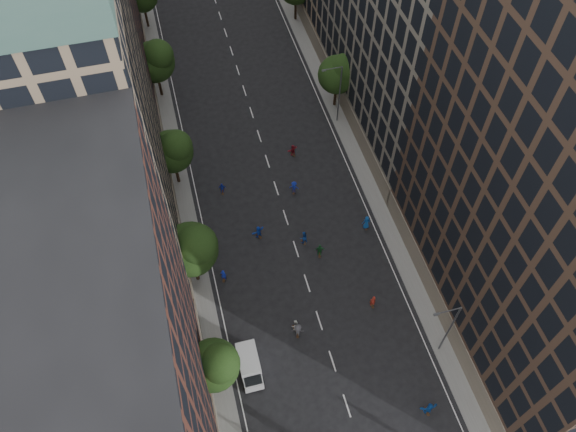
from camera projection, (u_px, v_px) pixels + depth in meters
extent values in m
plane|color=black|center=(268.00, 164.00, 70.02)|extent=(240.00, 240.00, 0.00)
cube|color=slate|center=(164.00, 139.00, 72.40)|extent=(4.00, 105.00, 0.15)
cube|color=slate|center=(341.00, 106.00, 76.02)|extent=(4.00, 105.00, 0.15)
cube|color=#4E271E|center=(94.00, 381.00, 38.57)|extent=(14.00, 22.00, 30.00)
cube|color=#816C54|center=(72.00, 121.00, 50.55)|extent=(14.00, 26.00, 34.00)
cube|color=#4E271E|center=(72.00, 5.00, 66.01)|extent=(14.00, 20.00, 28.00)
cube|color=#412E22|center=(571.00, 198.00, 44.15)|extent=(14.00, 30.00, 36.00)
cube|color=#6D665A|center=(423.00, 5.00, 61.79)|extent=(14.00, 28.00, 33.00)
cylinder|color=black|center=(217.00, 378.00, 52.11)|extent=(0.36, 0.36, 3.70)
sphere|color=black|center=(213.00, 365.00, 49.38)|extent=(4.80, 4.80, 4.80)
sphere|color=black|center=(220.00, 363.00, 48.23)|extent=(3.60, 3.60, 3.60)
cylinder|color=black|center=(196.00, 269.00, 58.69)|extent=(0.36, 0.36, 4.22)
sphere|color=black|center=(190.00, 249.00, 55.58)|extent=(5.60, 5.60, 5.60)
sphere|color=black|center=(197.00, 245.00, 54.23)|extent=(4.20, 4.20, 4.20)
cylinder|color=black|center=(177.00, 172.00, 66.76)|extent=(0.36, 0.36, 3.87)
sphere|color=black|center=(172.00, 152.00, 63.91)|extent=(5.00, 5.00, 5.00)
sphere|color=black|center=(176.00, 146.00, 62.71)|extent=(3.75, 3.75, 3.75)
cylinder|color=black|center=(159.00, 84.00, 75.76)|extent=(0.36, 0.36, 4.05)
sphere|color=black|center=(154.00, 62.00, 72.78)|extent=(5.40, 5.40, 5.40)
sphere|color=black|center=(158.00, 55.00, 71.48)|extent=(4.05, 4.05, 4.05)
cylinder|color=black|center=(146.00, 16.00, 84.93)|extent=(0.36, 0.36, 3.78)
cylinder|color=black|center=(335.00, 95.00, 74.73)|extent=(0.36, 0.36, 3.74)
sphere|color=black|center=(337.00, 75.00, 71.98)|extent=(5.00, 5.00, 5.00)
sphere|color=black|center=(344.00, 68.00, 70.78)|extent=(3.75, 3.75, 3.75)
cylinder|color=black|center=(296.00, 8.00, 85.97)|extent=(0.36, 0.36, 3.96)
cylinder|color=#595B60|center=(449.00, 330.00, 52.11)|extent=(0.18, 0.18, 9.00)
cylinder|color=#595B60|center=(448.00, 311.00, 48.29)|extent=(2.40, 0.12, 0.12)
cube|color=#595B60|center=(436.00, 314.00, 48.16)|extent=(0.50, 0.22, 0.15)
cylinder|color=#595B60|center=(339.00, 95.00, 70.81)|extent=(0.18, 0.18, 9.00)
cylinder|color=#595B60|center=(333.00, 68.00, 66.98)|extent=(2.40, 0.12, 0.12)
cube|color=#595B60|center=(324.00, 70.00, 66.86)|extent=(0.50, 0.22, 0.15)
cube|color=silver|center=(249.00, 361.00, 53.67)|extent=(1.93, 3.27, 1.99)
cube|color=silver|center=(253.00, 382.00, 52.83)|extent=(1.82, 1.46, 1.27)
cube|color=black|center=(253.00, 380.00, 52.35)|extent=(1.64, 1.19, 0.09)
cylinder|color=black|center=(245.00, 389.00, 53.04)|extent=(0.23, 0.69, 0.69)
cylinder|color=black|center=(263.00, 384.00, 53.30)|extent=(0.23, 0.69, 0.69)
cylinder|color=black|center=(237.00, 355.00, 55.04)|extent=(0.23, 0.69, 0.69)
cylinder|color=black|center=(255.00, 350.00, 55.30)|extent=(0.23, 0.69, 0.69)
imported|color=#13469C|center=(429.00, 409.00, 51.40)|extent=(1.72, 0.58, 1.84)
imported|color=#A9281C|center=(373.00, 301.00, 57.90)|extent=(0.63, 0.42, 1.71)
imported|color=silver|center=(295.00, 325.00, 56.35)|extent=(0.94, 0.82, 1.64)
imported|color=#45454A|center=(298.00, 331.00, 55.89)|extent=(1.36, 1.02, 1.88)
imported|color=#1A5929|center=(320.00, 250.00, 61.44)|extent=(1.18, 0.71, 1.88)
imported|color=#173FBB|center=(259.00, 232.00, 62.96)|extent=(1.66, 1.13, 1.72)
imported|color=#114291|center=(366.00, 223.00, 63.61)|extent=(0.97, 0.66, 1.91)
imported|color=#1628B5|center=(223.00, 275.00, 59.69)|extent=(0.75, 0.64, 1.73)
imported|color=#143FA4|center=(304.00, 238.00, 62.44)|extent=(1.01, 0.85, 1.84)
imported|color=#13249D|center=(294.00, 187.00, 66.72)|extent=(1.29, 1.04, 1.74)
imported|color=#152AB2|center=(222.00, 188.00, 66.76)|extent=(0.95, 0.55, 1.53)
imported|color=maroon|center=(293.00, 150.00, 70.29)|extent=(1.56, 1.00, 1.61)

